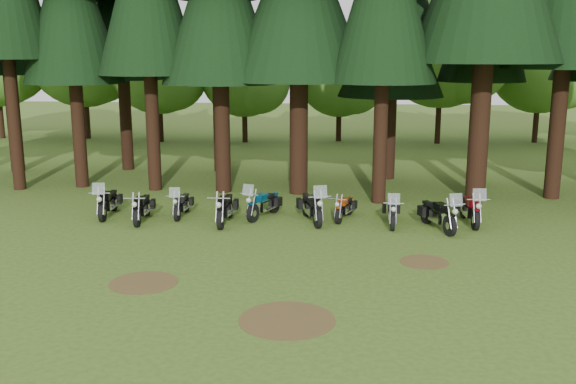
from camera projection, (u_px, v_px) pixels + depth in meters
name	position (u px, v px, depth m)	size (l,w,h in m)	color
ground	(267.00, 262.00, 18.44)	(120.00, 120.00, 0.00)	#375619
pine_back_4	(393.00, 0.00, 29.16)	(4.94, 4.94, 13.78)	black
decid_1	(87.00, 54.00, 43.88)	(7.91, 7.69, 9.88)	black
decid_2	(162.00, 68.00, 42.54)	(6.72, 6.53, 8.40)	black
decid_3	(248.00, 75.00, 42.39)	(6.12, 5.95, 7.65)	black
decid_4	(343.00, 77.00, 42.94)	(5.93, 5.76, 7.41)	black
decid_5	(448.00, 48.00, 41.27)	(8.45, 8.21, 10.56)	black
decid_6	(546.00, 64.00, 42.08)	(7.06, 6.86, 8.82)	black
dirt_patch_0	(144.00, 283.00, 16.80)	(1.80, 1.80, 0.01)	#4C3D1E
dirt_patch_1	(424.00, 262.00, 18.46)	(1.40, 1.40, 0.01)	#4C3D1E
dirt_patch_2	(287.00, 320.00, 14.45)	(2.20, 2.20, 0.01)	#4C3D1E
motorcycle_0	(108.00, 203.00, 23.56)	(0.58, 2.36, 1.48)	black
motorcycle_1	(142.00, 208.00, 22.88)	(0.41, 2.25, 0.92)	black
motorcycle_2	(182.00, 205.00, 23.56)	(0.39, 2.06, 1.30)	black
motorcycle_3	(225.00, 209.00, 22.63)	(0.35, 2.42, 0.98)	black
motorcycle_4	(264.00, 205.00, 23.39)	(1.10, 2.21, 1.43)	black
motorcycle_5	(312.00, 208.00, 22.76)	(1.05, 2.45, 1.56)	black
motorcycle_6	(344.00, 208.00, 23.17)	(0.62, 1.93, 0.80)	black
motorcycle_7	(392.00, 212.00, 22.36)	(0.40, 2.15, 1.35)	black
motorcycle_8	(438.00, 215.00, 21.75)	(1.13, 2.33, 1.50)	black
motorcycle_9	(470.00, 210.00, 22.51)	(0.52, 2.40, 1.51)	black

